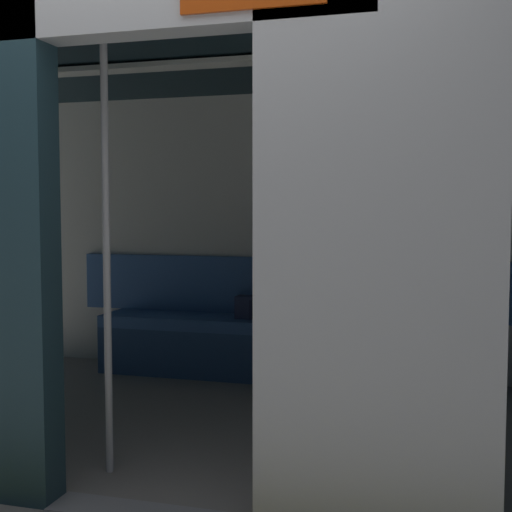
{
  "coord_description": "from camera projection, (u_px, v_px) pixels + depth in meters",
  "views": [
    {
      "loc": [
        -1.17,
        2.55,
        1.28
      ],
      "look_at": [
        -0.08,
        -1.3,
        1.01
      ],
      "focal_mm": 47.81,
      "sensor_mm": 36.0,
      "label": 1
    }
  ],
  "objects": [
    {
      "name": "book",
      "position": [
        362.0,
        321.0,
        4.95
      ],
      "size": [
        0.22,
        0.26,
        0.03
      ],
      "primitive_type": "cube",
      "rotation": [
        0.0,
        0.0,
        -0.4
      ],
      "color": "gold",
      "rests_on": "bench_seat"
    },
    {
      "name": "handbag",
      "position": [
        254.0,
        307.0,
        5.14
      ],
      "size": [
        0.26,
        0.15,
        0.17
      ],
      "color": "#262D4C",
      "rests_on": "bench_seat"
    },
    {
      "name": "grab_pole_door",
      "position": [
        107.0,
        252.0,
        3.24
      ],
      "size": [
        0.04,
        0.04,
        2.15
      ],
      "primitive_type": "cylinder",
      "color": "silver",
      "rests_on": "ground_plane"
    },
    {
      "name": "person_seated",
      "position": [
        309.0,
        293.0,
        4.92
      ],
      "size": [
        0.55,
        0.68,
        1.18
      ],
      "color": "#CC5933",
      "rests_on": "ground_plane"
    },
    {
      "name": "grab_pole_far",
      "position": [
        271.0,
        254.0,
        3.08
      ],
      "size": [
        0.04,
        0.04,
        2.15
      ],
      "primitive_type": "cylinder",
      "color": "silver",
      "rests_on": "ground_plane"
    },
    {
      "name": "train_car",
      "position": [
        230.0,
        168.0,
        3.95
      ],
      "size": [
        6.4,
        2.83,
        2.29
      ],
      "color": "silver",
      "rests_on": "ground_plane"
    },
    {
      "name": "bench_seat",
      "position": [
        283.0,
        335.0,
        5.05
      ],
      "size": [
        2.88,
        0.44,
        0.46
      ],
      "color": "#38609E",
      "rests_on": "ground_plane"
    }
  ]
}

